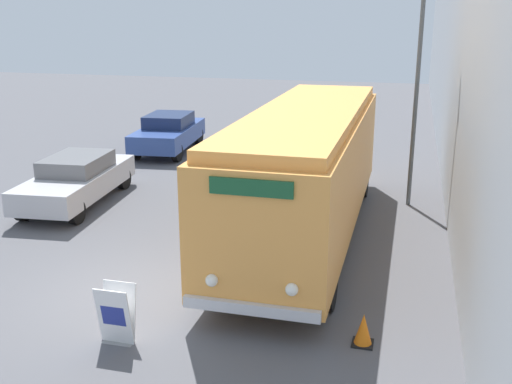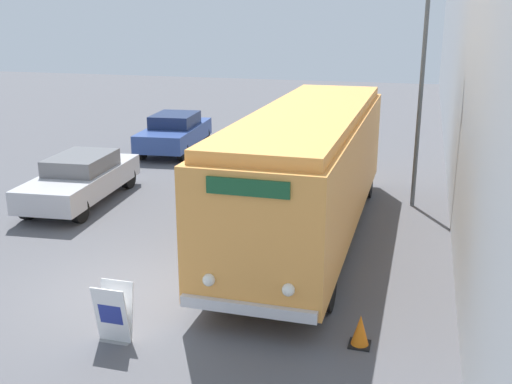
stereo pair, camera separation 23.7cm
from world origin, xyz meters
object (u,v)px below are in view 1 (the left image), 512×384
parked_car_near (77,179)px  vintage_bus (307,166)px  parked_car_mid (169,132)px  sign_board (116,315)px  streetlamp (420,52)px  traffic_cone (363,330)px

parked_car_near → vintage_bus: bearing=-13.0°
parked_car_mid → parked_car_near: bearing=-94.8°
vintage_bus → sign_board: (-2.16, -5.85, -1.29)m
parked_car_mid → streetlamp: bearing=-32.3°
parked_car_near → parked_car_mid: 7.10m
streetlamp → traffic_cone: bearing=-94.2°
traffic_cone → streetlamp: bearing=85.8°
sign_board → parked_car_mid: (-4.87, 13.90, 0.28)m
sign_board → streetlamp: (4.62, 9.11, 3.84)m
sign_board → parked_car_near: size_ratio=0.21×
streetlamp → traffic_cone: streetlamp is taller
parked_car_mid → traffic_cone: size_ratio=8.51×
sign_board → traffic_cone: (4.02, 0.99, -0.23)m
sign_board → streetlamp: 10.92m
streetlamp → parked_car_mid: streetlamp is taller
sign_board → parked_car_mid: parked_car_mid is taller
vintage_bus → streetlamp: (2.47, 3.26, 2.55)m
vintage_bus → streetlamp: streetlamp is taller
streetlamp → parked_car_near: 10.33m
parked_car_mid → sign_board: bearing=-76.3°
streetlamp → traffic_cone: size_ratio=12.09×
sign_board → parked_car_mid: bearing=109.3°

